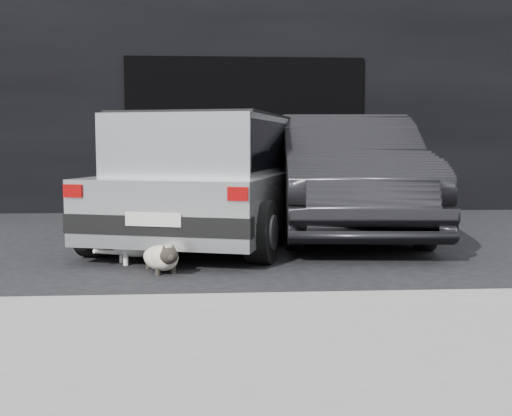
{
  "coord_description": "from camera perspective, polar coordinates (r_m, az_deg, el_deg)",
  "views": [
    {
      "loc": [
        0.41,
        -6.89,
        1.17
      ],
      "look_at": [
        0.83,
        -0.99,
        0.57
      ],
      "focal_mm": 45.0,
      "sensor_mm": 36.0,
      "label": 1
    }
  ],
  "objects": [
    {
      "name": "cat_white",
      "position": [
        6.38,
        -9.82,
        -3.02
      ],
      "size": [
        0.81,
        0.5,
        0.41
      ],
      "rotation": [
        0.0,
        0.0,
        -1.18
      ],
      "color": "silver",
      "rests_on": "ground"
    },
    {
      "name": "building_facade",
      "position": [
        12.97,
        -1.46,
        11.67
      ],
      "size": [
        34.0,
        4.0,
        5.0
      ],
      "primitive_type": "cube",
      "color": "black",
      "rests_on": "ground"
    },
    {
      "name": "sidewalk",
      "position": [
        3.33,
        6.5,
        -13.74
      ],
      "size": [
        18.0,
        2.2,
        0.11
      ],
      "primitive_type": "cube",
      "color": "gray",
      "rests_on": "ground"
    },
    {
      "name": "second_car",
      "position": [
        8.4,
        7.95,
        3.02
      ],
      "size": [
        2.04,
        4.8,
        1.54
      ],
      "primitive_type": "imported",
      "rotation": [
        0.0,
        0.0,
        -0.09
      ],
      "color": "black",
      "rests_on": "ground"
    },
    {
      "name": "curb",
      "position": [
        4.46,
        3.66,
        -8.58
      ],
      "size": [
        18.0,
        0.25,
        0.12
      ],
      "primitive_type": "cube",
      "color": "gray",
      "rests_on": "ground"
    },
    {
      "name": "ground",
      "position": [
        7.0,
        -7.39,
        -3.87
      ],
      "size": [
        80.0,
        80.0,
        0.0
      ],
      "primitive_type": "plane",
      "color": "black",
      "rests_on": "ground"
    },
    {
      "name": "silver_hatchback",
      "position": [
        7.68,
        -3.78,
        3.16
      ],
      "size": [
        2.92,
        4.41,
        1.5
      ],
      "rotation": [
        0.0,
        0.0,
        -0.3
      ],
      "color": "#BCBEC1",
      "rests_on": "ground"
    },
    {
      "name": "garage_opening",
      "position": [
        10.89,
        -0.96,
        6.48
      ],
      "size": [
        4.0,
        0.1,
        2.6
      ],
      "primitive_type": "cube",
      "color": "black",
      "rests_on": "ground"
    },
    {
      "name": "cat_siamese",
      "position": [
        5.89,
        -8.36,
        -4.38
      ],
      "size": [
        0.46,
        0.8,
        0.3
      ],
      "rotation": [
        0.0,
        0.0,
        3.48
      ],
      "color": "beige",
      "rests_on": "ground"
    }
  ]
}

